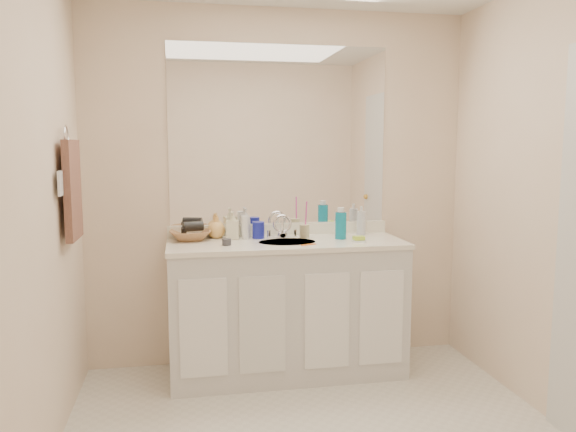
% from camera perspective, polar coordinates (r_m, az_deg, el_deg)
% --- Properties ---
extents(wall_back, '(2.60, 0.02, 2.40)m').
position_cam_1_polar(wall_back, '(3.85, -0.90, 2.82)').
color(wall_back, '#F8DFC2').
rests_on(wall_back, floor).
extents(wall_front, '(2.60, 0.02, 2.40)m').
position_cam_1_polar(wall_front, '(1.38, 17.88, -5.54)').
color(wall_front, '#F8DFC2').
rests_on(wall_front, floor).
extents(wall_left, '(0.02, 2.60, 2.40)m').
position_cam_1_polar(wall_left, '(2.58, -25.12, -0.06)').
color(wall_left, '#F8DFC2').
rests_on(wall_left, floor).
extents(vanity_cabinet, '(1.50, 0.55, 0.85)m').
position_cam_1_polar(vanity_cabinet, '(3.73, -0.14, -9.48)').
color(vanity_cabinet, silver).
rests_on(vanity_cabinet, floor).
extents(countertop, '(1.52, 0.57, 0.03)m').
position_cam_1_polar(countertop, '(3.62, -0.15, -2.81)').
color(countertop, white).
rests_on(countertop, vanity_cabinet).
extents(backsplash, '(1.52, 0.03, 0.08)m').
position_cam_1_polar(backsplash, '(3.87, -0.85, -1.34)').
color(backsplash, white).
rests_on(backsplash, countertop).
extents(sink_basin, '(0.37, 0.37, 0.02)m').
position_cam_1_polar(sink_basin, '(3.60, -0.09, -2.81)').
color(sink_basin, beige).
rests_on(sink_basin, countertop).
extents(faucet, '(0.02, 0.02, 0.11)m').
position_cam_1_polar(faucet, '(3.77, -0.59, -1.34)').
color(faucet, silver).
rests_on(faucet, countertop).
extents(mirror, '(1.48, 0.01, 1.20)m').
position_cam_1_polar(mirror, '(3.83, -0.90, 8.18)').
color(mirror, white).
rests_on(mirror, wall_back).
extents(blue_mug, '(0.10, 0.10, 0.11)m').
position_cam_1_polar(blue_mug, '(3.73, -3.03, -1.44)').
color(blue_mug, '#171EA1').
rests_on(blue_mug, countertop).
extents(tan_cup, '(0.07, 0.07, 0.09)m').
position_cam_1_polar(tan_cup, '(3.74, 1.69, -1.57)').
color(tan_cup, '#C1BA88').
rests_on(tan_cup, countertop).
extents(toothbrush, '(0.01, 0.04, 0.19)m').
position_cam_1_polar(toothbrush, '(3.73, 1.84, 0.04)').
color(toothbrush, '#E93DAD').
rests_on(toothbrush, tan_cup).
extents(mouthwash_bottle, '(0.09, 0.09, 0.18)m').
position_cam_1_polar(mouthwash_bottle, '(3.71, 5.38, -0.98)').
color(mouthwash_bottle, '#0D7EA1').
rests_on(mouthwash_bottle, countertop).
extents(clear_pump_bottle, '(0.07, 0.07, 0.16)m').
position_cam_1_polar(clear_pump_bottle, '(3.91, 7.45, -0.69)').
color(clear_pump_bottle, silver).
rests_on(clear_pump_bottle, countertop).
extents(soap_dish, '(0.11, 0.10, 0.01)m').
position_cam_1_polar(soap_dish, '(3.63, 7.20, -2.53)').
color(soap_dish, white).
rests_on(soap_dish, countertop).
extents(green_soap, '(0.07, 0.05, 0.02)m').
position_cam_1_polar(green_soap, '(3.62, 7.21, -2.23)').
color(green_soap, '#B9E237').
rests_on(green_soap, soap_dish).
extents(orange_comb, '(0.11, 0.06, 0.00)m').
position_cam_1_polar(orange_comb, '(3.49, 2.11, -2.92)').
color(orange_comb, orange).
rests_on(orange_comb, countertop).
extents(dark_jar, '(0.07, 0.07, 0.04)m').
position_cam_1_polar(dark_jar, '(3.49, -6.26, -2.64)').
color(dark_jar, '#36363D').
rests_on(dark_jar, countertop).
extents(extra_white_bottle, '(0.06, 0.06, 0.15)m').
position_cam_1_polar(extra_white_bottle, '(3.70, -4.38, -1.18)').
color(extra_white_bottle, white).
rests_on(extra_white_bottle, countertop).
extents(soap_bottle_white, '(0.08, 0.08, 0.19)m').
position_cam_1_polar(soap_bottle_white, '(3.79, -4.34, -0.67)').
color(soap_bottle_white, silver).
rests_on(soap_bottle_white, countertop).
extents(soap_bottle_cream, '(0.09, 0.10, 0.18)m').
position_cam_1_polar(soap_bottle_cream, '(3.72, -5.65, -0.93)').
color(soap_bottle_cream, beige).
rests_on(soap_bottle_cream, countertop).
extents(soap_bottle_yellow, '(0.14, 0.14, 0.15)m').
position_cam_1_polar(soap_bottle_yellow, '(3.77, -7.30, -1.07)').
color(soap_bottle_yellow, '#F6BA5F').
rests_on(soap_bottle_yellow, countertop).
extents(wicker_basket, '(0.29, 0.29, 0.07)m').
position_cam_1_polar(wicker_basket, '(3.71, -9.91, -1.93)').
color(wicker_basket, '#94633B').
rests_on(wicker_basket, countertop).
extents(hair_dryer, '(0.14, 0.10, 0.06)m').
position_cam_1_polar(hair_dryer, '(3.70, -9.62, -1.04)').
color(hair_dryer, black).
rests_on(hair_dryer, wicker_basket).
extents(towel_ring, '(0.01, 0.11, 0.11)m').
position_cam_1_polar(towel_ring, '(3.32, -21.62, 7.65)').
color(towel_ring, silver).
rests_on(towel_ring, wall_left).
extents(hand_towel, '(0.04, 0.32, 0.55)m').
position_cam_1_polar(hand_towel, '(3.32, -21.04, 2.49)').
color(hand_towel, '#52352C').
rests_on(hand_towel, towel_ring).
extents(switch_plate, '(0.01, 0.08, 0.13)m').
position_cam_1_polar(switch_plate, '(3.13, -22.13, 3.09)').
color(switch_plate, white).
rests_on(switch_plate, wall_left).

